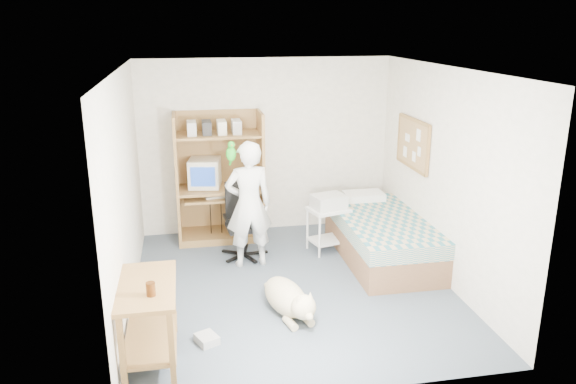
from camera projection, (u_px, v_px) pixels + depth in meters
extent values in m
plane|color=#434E5B|center=(292.00, 287.00, 6.57)|extent=(4.00, 4.00, 0.00)
cube|color=beige|center=(266.00, 146.00, 8.08)|extent=(3.60, 0.02, 2.50)
cube|color=beige|center=(444.00, 176.00, 6.52)|extent=(0.02, 4.00, 2.50)
cube|color=beige|center=(125.00, 193.00, 5.89)|extent=(0.02, 4.00, 2.50)
cube|color=white|center=(293.00, 69.00, 5.84)|extent=(3.60, 4.00, 0.02)
cube|color=brown|center=(177.00, 180.00, 7.68)|extent=(0.04, 0.60, 1.80)
cube|color=brown|center=(261.00, 175.00, 7.88)|extent=(0.04, 0.60, 1.80)
cube|color=brown|center=(218.00, 172.00, 8.05)|extent=(1.20, 0.02, 1.80)
cube|color=brown|center=(220.00, 189.00, 7.83)|extent=(1.12, 0.60, 0.04)
cube|color=brown|center=(221.00, 197.00, 7.78)|extent=(1.00, 0.50, 0.03)
cube|color=brown|center=(218.00, 135.00, 7.61)|extent=(1.12, 0.55, 0.03)
cube|color=brown|center=(222.00, 235.00, 8.03)|extent=(1.12, 0.60, 0.10)
cube|color=brown|center=(381.00, 245.00, 7.31)|extent=(1.00, 2.00, 0.36)
cube|color=teal|center=(382.00, 225.00, 7.23)|extent=(1.02, 2.02, 0.20)
cube|color=white|center=(364.00, 196.00, 7.94)|extent=(0.55, 0.35, 0.12)
cube|color=brown|center=(147.00, 287.00, 4.95)|extent=(0.50, 1.00, 0.04)
cube|color=brown|center=(122.00, 355.00, 4.61)|extent=(0.05, 0.05, 0.70)
cube|color=brown|center=(172.00, 350.00, 4.68)|extent=(0.05, 0.05, 0.70)
cube|color=brown|center=(131.00, 303.00, 5.45)|extent=(0.05, 0.05, 0.70)
cube|color=brown|center=(173.00, 300.00, 5.52)|extent=(0.05, 0.05, 0.70)
cube|color=brown|center=(151.00, 339.00, 5.11)|extent=(0.46, 0.92, 0.03)
cube|color=#9C7246|center=(413.00, 144.00, 7.30)|extent=(0.03, 0.90, 0.60)
cube|color=brown|center=(414.00, 120.00, 7.21)|extent=(0.04, 0.94, 0.04)
cube|color=brown|center=(411.00, 167.00, 7.39)|extent=(0.04, 0.94, 0.04)
cylinder|color=black|center=(244.00, 254.00, 7.39)|extent=(0.54, 0.54, 0.05)
cylinder|color=black|center=(244.00, 242.00, 7.34)|extent=(0.05, 0.05, 0.36)
cube|color=black|center=(243.00, 226.00, 7.28)|extent=(0.45, 0.45, 0.07)
cube|color=black|center=(240.00, 200.00, 7.38)|extent=(0.38, 0.09, 0.50)
cube|color=black|center=(226.00, 218.00, 7.18)|extent=(0.06, 0.27, 0.04)
cube|color=black|center=(260.00, 215.00, 7.30)|extent=(0.06, 0.27, 0.04)
imported|color=white|center=(249.00, 205.00, 6.94)|extent=(0.62, 0.43, 1.61)
ellipsoid|color=#159417|center=(231.00, 154.00, 6.74)|extent=(0.12, 0.12, 0.19)
sphere|color=#159417|center=(231.00, 145.00, 6.67)|extent=(0.08, 0.08, 0.08)
cone|color=#DF5913|center=(232.00, 145.00, 6.63)|extent=(0.04, 0.04, 0.03)
cylinder|color=#159417|center=(231.00, 162.00, 6.81)|extent=(0.04, 0.13, 0.11)
ellipsoid|color=#D3BC8D|center=(286.00, 297.00, 5.97)|extent=(0.54, 0.82, 0.34)
sphere|color=#D3BC8D|center=(304.00, 307.00, 5.58)|extent=(0.25, 0.25, 0.25)
cone|color=#D3BC8D|center=(299.00, 299.00, 5.50)|extent=(0.07, 0.07, 0.09)
cone|color=#D3BC8D|center=(310.00, 296.00, 5.55)|extent=(0.07, 0.07, 0.09)
ellipsoid|color=#D3BC8D|center=(308.00, 316.00, 5.50)|extent=(0.12, 0.15, 0.08)
cylinder|color=#D3BC8D|center=(270.00, 287.00, 6.33)|extent=(0.12, 0.25, 0.12)
cube|color=silver|center=(328.00, 209.00, 7.44)|extent=(0.59, 0.52, 0.04)
cube|color=silver|center=(328.00, 240.00, 7.57)|extent=(0.54, 0.47, 0.03)
cylinder|color=silver|center=(315.00, 236.00, 7.33)|extent=(0.03, 0.03, 0.58)
cylinder|color=silver|center=(347.00, 233.00, 7.41)|extent=(0.03, 0.03, 0.58)
cylinder|color=silver|center=(309.00, 227.00, 7.65)|extent=(0.03, 0.03, 0.58)
cylinder|color=silver|center=(340.00, 225.00, 7.73)|extent=(0.03, 0.03, 0.58)
cube|color=beige|center=(329.00, 201.00, 7.41)|extent=(0.49, 0.42, 0.18)
cube|color=beige|center=(205.00, 173.00, 7.77)|extent=(0.48, 0.50, 0.39)
cube|color=navy|center=(203.00, 177.00, 7.56)|extent=(0.33, 0.07, 0.27)
cube|color=beige|center=(222.00, 196.00, 7.74)|extent=(0.47, 0.21, 0.03)
cylinder|color=gold|center=(245.00, 183.00, 7.82)|extent=(0.08, 0.08, 0.12)
cylinder|color=#401F0A|center=(151.00, 289.00, 4.74)|extent=(0.08, 0.08, 0.12)
cube|color=white|center=(159.00, 357.00, 5.10)|extent=(0.30, 0.27, 0.10)
cube|color=#A8A8A3|center=(207.00, 339.00, 5.41)|extent=(0.26, 0.28, 0.08)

